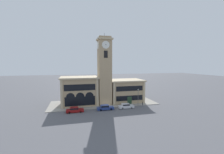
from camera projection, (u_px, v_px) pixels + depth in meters
The scene contains 10 objects.
ground_plane at pixel (108, 108), 45.10m from camera, with size 300.00×300.00×0.00m, color #56565B.
sidewalk_kerb at pixel (104, 103), 51.18m from camera, with size 35.25×12.64×0.15m.
clock_tower at pixel (105, 71), 48.43m from camera, with size 4.77×4.77×23.13m.
town_hall_left_wing at pixel (79, 91), 48.96m from camera, with size 11.99×8.92×9.15m.
town_hall_right_wing at pixel (125, 90), 53.00m from camera, with size 11.89×8.92×7.81m.
parked_car_near at pixel (75, 110), 41.22m from camera, with size 4.71×1.86×1.43m.
parked_car_mid at pixel (105, 107), 43.36m from camera, with size 4.87×1.74×1.46m.
parked_car_far at pixel (126, 106), 44.96m from camera, with size 4.66×1.82×1.44m.
street_lamp at pixel (138, 94), 47.75m from camera, with size 0.36×0.36×5.22m.
bollard at pixel (143, 103), 48.17m from camera, with size 0.18×0.18×1.06m.
Camera 1 is at (-9.79, -43.03, 13.27)m, focal length 24.00 mm.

